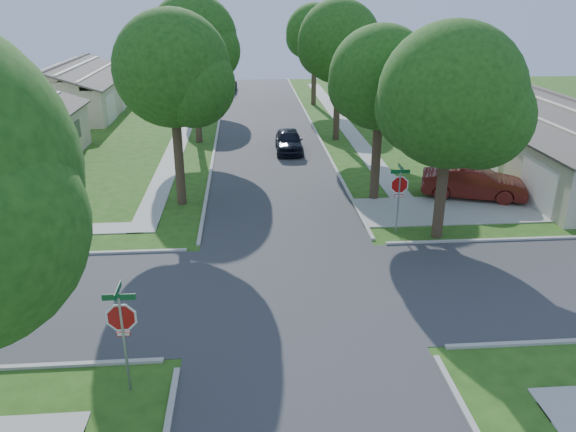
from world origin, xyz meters
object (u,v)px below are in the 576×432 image
Objects in this scene: tree_e_far at (315,36)px; car_curb_east at (289,141)px; tree_e_near at (382,83)px; tree_e_mid at (340,46)px; tree_w_far at (207,42)px; house_nw_far at (72,94)px; car_curb_west at (228,85)px; tree_w_near at (174,74)px; stop_sign_sw at (122,322)px; car_driveway at (473,182)px; house_ne_near at (576,153)px; tree_ne_corner at (452,103)px; stop_sign_ne at (399,188)px; tree_w_mid at (194,43)px; house_ne_far at (456,95)px.

tree_e_far is 2.09× the size of car_curb_east.
tree_e_mid reaches higher than tree_e_near.
tree_e_mid is 16.06m from tree_w_far.
car_curb_east is (17.19, -13.91, -0.80)m from house_nw_far.
car_curb_west is at bearing 79.81° from tree_w_far.
tree_e_mid is 15.25m from tree_w_near.
car_driveway is at bearing 43.20° from stop_sign_sw.
tree_e_mid is at bearing 138.30° from house_ne_near.
car_driveway is at bearing 54.45° from tree_ne_corner.
house_ne_near is at bearing -63.97° from tree_e_far.
stop_sign_ne is 0.68× the size of car_curb_west.
house_ne_near is at bearing -48.10° from tree_w_far.
tree_e_mid is 14.29m from car_driveway.
stop_sign_ne is 13.90m from car_curb_east.
house_ne_near is at bearing -24.37° from car_curb_east.
tree_e_mid is at bearing 69.80° from stop_sign_sw.
tree_e_mid is 15.77m from house_ne_near.
tree_w_mid reaches higher than house_nw_far.
house_ne_far is at bearing 21.17° from tree_w_mid.
tree_ne_corner is at bearing 162.90° from car_driveway.
car_curb_west is at bearing 86.09° from tree_w_mid.
house_nw_far reaches higher than car_curb_west.
tree_ne_corner is 1.98× the size of car_curb_west.
tree_w_near is at bearing 89.77° from stop_sign_sw.
car_curb_west is (-7.95, 8.07, -5.35)m from tree_e_far.
stop_sign_sw is 0.36× the size of tree_e_near.
stop_sign_ne is 16.84m from tree_e_mid.
house_nw_far reaches higher than car_curb_east.
stop_sign_sw is 0.68× the size of car_curb_west.
house_ne_far is 3.26× the size of car_curb_east.
car_curb_east is at bearing 110.40° from tree_ne_corner.
tree_e_far is (0.05, 29.31, 3.95)m from stop_sign_ne.
car_driveway is at bearing -3.63° from tree_e_near.
house_ne_near is (20.64, 1.99, -4.60)m from tree_w_near.
house_ne_far is 3.12× the size of car_curb_west.
car_driveway is at bearing -160.32° from house_ne_near.
stop_sign_ne is at bearing -90.10° from tree_e_far.
tree_w_near reaches higher than tree_w_far.
car_driveway is at bearing -68.64° from tree_e_mid.
stop_sign_ne is 0.22× the size of house_ne_near.
house_ne_far reaches higher than car_curb_east.
tree_e_near is 0.96× the size of tree_ne_corner.
tree_w_far reaches higher than car_curb_west.
tree_e_near is 0.61× the size of house_nw_far.
tree_e_near is 10.93m from car_curb_east.
tree_w_far is (0.05, 38.71, 3.48)m from stop_sign_sw.
stop_sign_sw is 27.71m from tree_e_mid.
tree_e_near is at bearing 55.41° from stop_sign_sw.
tree_w_mid is (0.00, 12.00, 0.37)m from tree_w_near.
tree_w_far reaches higher than house_ne_far.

